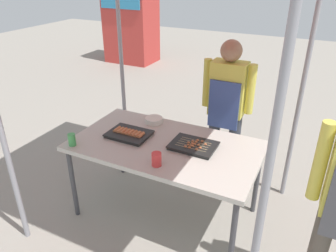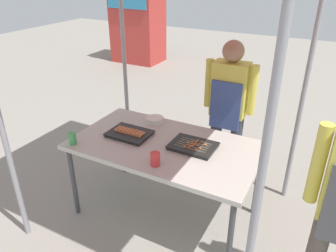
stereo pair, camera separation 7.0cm
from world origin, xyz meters
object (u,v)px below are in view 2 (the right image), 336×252
stall_table (165,149)px  tray_grilled_sausages (129,133)px  vendor_woman (229,103)px  tray_meat_skewers (193,146)px  neighbor_stall_left (138,23)px  condiment_bowl (155,120)px  drink_cup_by_wok (155,159)px  drink_cup_near_edge (72,138)px

stall_table → tray_grilled_sausages: tray_grilled_sausages is taller
vendor_woman → stall_table: bearing=70.5°
tray_meat_skewers → vendor_woman: size_ratio=0.25×
tray_meat_skewers → neighbor_stall_left: bearing=127.5°
tray_meat_skewers → vendor_woman: bearing=86.4°
condiment_bowl → drink_cup_by_wok: drink_cup_by_wok is taller
tray_grilled_sausages → tray_meat_skewers: 0.60m
condiment_bowl → neighbor_stall_left: bearing=124.6°
neighbor_stall_left → drink_cup_near_edge: bearing=-63.2°
drink_cup_near_edge → drink_cup_by_wok: 0.79m
tray_meat_skewers → neighbor_stall_left: neighbor_stall_left is taller
tray_meat_skewers → condiment_bowl: condiment_bowl is taller
tray_grilled_sausages → drink_cup_near_edge: bearing=-133.8°
condiment_bowl → vendor_woman: (0.57, 0.47, 0.11)m
tray_meat_skewers → drink_cup_near_edge: size_ratio=3.59×
condiment_bowl → drink_cup_near_edge: bearing=-120.6°
tray_grilled_sausages → drink_cup_by_wok: drink_cup_by_wok is taller
stall_table → neighbor_stall_left: size_ratio=0.90×
stall_table → tray_grilled_sausages: 0.37m
drink_cup_by_wok → tray_meat_skewers: bearing=68.2°
tray_grilled_sausages → vendor_woman: (0.64, 0.81, 0.12)m
condiment_bowl → neighbor_stall_left: neighbor_stall_left is taller
tray_grilled_sausages → tray_meat_skewers: tray_grilled_sausages is taller
drink_cup_near_edge → vendor_woman: (0.98, 1.17, 0.08)m
condiment_bowl → drink_cup_near_edge: (-0.41, -0.69, 0.03)m
drink_cup_by_wok → vendor_woman: size_ratio=0.07×
tray_meat_skewers → condiment_bowl: bearing=152.4°
condiment_bowl → drink_cup_near_edge: 0.81m
condiment_bowl → drink_cup_near_edge: size_ratio=1.60×
drink_cup_near_edge → neighbor_stall_left: 5.40m
tray_meat_skewers → drink_cup_by_wok: bearing=-111.8°
tray_meat_skewers → drink_cup_by_wok: 0.40m
tray_grilled_sausages → neighbor_stall_left: size_ratio=0.21×
tray_meat_skewers → condiment_bowl: size_ratio=2.24×
condiment_bowl → drink_cup_by_wok: 0.75m
tray_grilled_sausages → condiment_bowl: bearing=78.3°
drink_cup_by_wok → neighbor_stall_left: (-3.22, 4.77, 0.09)m
vendor_woman → drink_cup_by_wok: bearing=80.1°
drink_cup_near_edge → neighbor_stall_left: neighbor_stall_left is taller
neighbor_stall_left → stall_table: bearing=-54.8°
drink_cup_by_wok → drink_cup_near_edge: bearing=-176.7°
tray_grilled_sausages → drink_cup_near_edge: (-0.34, -0.35, 0.03)m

